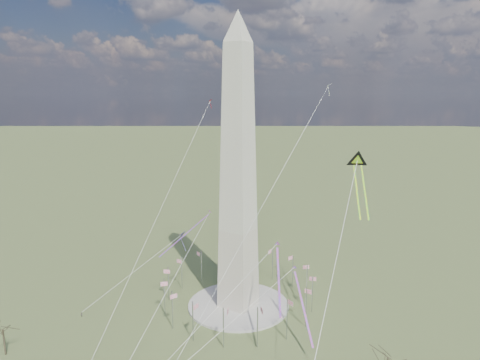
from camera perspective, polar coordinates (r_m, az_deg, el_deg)
The scene contains 14 objects.
ground at distance 159.98m, azimuth -0.22°, elevation -16.43°, with size 2000.00×2000.00×0.00m, color #536030.
plaza at distance 159.80m, azimuth -0.22°, elevation -16.31°, with size 36.00×36.00×0.80m, color #B0ACA1.
washington_monument at distance 143.92m, azimuth -0.24°, elevation 0.69°, with size 15.56×15.56×100.00m.
flagpole_ring at distance 156.71m, azimuth -0.22°, elevation -14.08°, with size 54.40×54.40×13.00m.
tree_near at distance 120.46m, azimuth 19.12°, elevation -21.29°, with size 8.76×8.76×15.32m.
tree_far at distance 147.35m, azimuth -29.10°, elevation -16.87°, with size 6.79×6.79×11.88m.
person_west at distance 162.30m, azimuth -20.37°, elevation -16.47°, with size 0.74×0.58×1.52m, color gray.
kite_delta_black at distance 136.91m, azimuth 15.42°, elevation 2.10°, with size 13.30×20.62×17.11m.
kite_diamond_purple at distance 163.56m, azimuth -7.68°, elevation -7.48°, with size 1.59×2.56×8.11m.
kite_streamer_left at distance 128.09m, azimuth 5.12°, elevation -11.65°, with size 11.62×18.70×14.36m.
kite_streamer_mid at distance 153.49m, azimuth -6.37°, elevation -6.34°, with size 9.86×19.17×14.14m.
kite_streamer_right at distance 139.38m, azimuth 8.02°, elevation -14.72°, with size 15.72×18.67×15.85m.
kite_small_red at distance 189.16m, azimuth -3.96°, elevation 10.39°, with size 1.15×1.68×4.17m.
kite_small_white at distance 170.87m, azimuth 11.75°, elevation 12.06°, with size 1.20×1.87×4.56m.
Camera 1 is at (75.65, -119.44, 74.87)m, focal length 32.00 mm.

